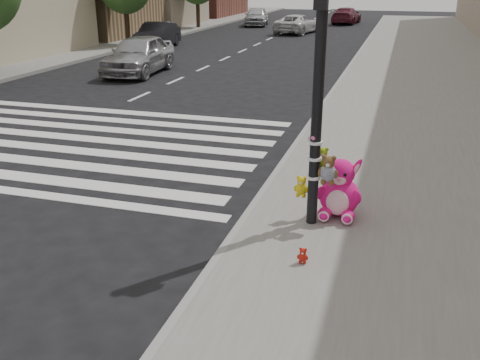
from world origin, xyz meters
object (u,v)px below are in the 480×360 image
at_px(car_dark_far, 157,35).
at_px(car_white_near, 297,24).
at_px(signal_pole, 319,120).
at_px(car_silver_far, 139,54).
at_px(red_teddy, 303,255).
at_px(pink_bunny, 339,192).

xyz_separation_m(car_dark_far, car_white_near, (5.78, 10.21, -0.06)).
xyz_separation_m(signal_pole, car_silver_far, (-9.13, 12.22, -1.01)).
height_order(signal_pole, red_teddy, signal_pole).
xyz_separation_m(pink_bunny, red_teddy, (-0.26, -1.67, -0.29)).
bearing_deg(car_silver_far, car_white_near, 76.01).
height_order(red_teddy, car_silver_far, car_silver_far).
bearing_deg(car_silver_far, pink_bunny, -55.87).
xyz_separation_m(signal_pole, car_dark_far, (-11.91, 19.91, -1.09)).
distance_m(pink_bunny, red_teddy, 1.72).
height_order(signal_pole, car_white_near, signal_pole).
height_order(pink_bunny, red_teddy, pink_bunny).
distance_m(signal_pole, pink_bunny, 1.33).
height_order(pink_bunny, car_white_near, car_white_near).
height_order(pink_bunny, car_silver_far, car_silver_far).
relative_size(pink_bunny, car_silver_far, 0.22).
relative_size(pink_bunny, car_white_near, 0.22).
height_order(red_teddy, car_dark_far, car_dark_far).
bearing_deg(signal_pole, pink_bunny, 47.01).
distance_m(red_teddy, car_dark_far, 24.37).
bearing_deg(pink_bunny, car_dark_far, 122.23).
relative_size(car_dark_far, car_white_near, 0.93).
relative_size(red_teddy, car_white_near, 0.05).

